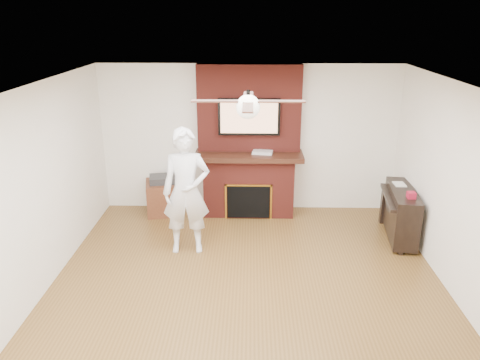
{
  "coord_description": "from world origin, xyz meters",
  "views": [
    {
      "loc": [
        0.03,
        -4.94,
        3.26
      ],
      "look_at": [
        -0.11,
        0.9,
        1.17
      ],
      "focal_mm": 35.0,
      "sensor_mm": 36.0,
      "label": 1
    }
  ],
  "objects_px": {
    "side_table": "(164,196)",
    "piano": "(401,212)",
    "person": "(186,192)",
    "fireplace": "(249,157)"
  },
  "relations": [
    {
      "from": "fireplace",
      "to": "person",
      "type": "height_order",
      "value": "fireplace"
    },
    {
      "from": "side_table",
      "to": "piano",
      "type": "xyz_separation_m",
      "value": [
        3.76,
        -0.88,
        0.11
      ]
    },
    {
      "from": "fireplace",
      "to": "piano",
      "type": "distance_m",
      "value": 2.56
    },
    {
      "from": "fireplace",
      "to": "side_table",
      "type": "distance_m",
      "value": 1.61
    },
    {
      "from": "side_table",
      "to": "piano",
      "type": "bearing_deg",
      "value": -24.67
    },
    {
      "from": "fireplace",
      "to": "piano",
      "type": "relative_size",
      "value": 2.03
    },
    {
      "from": "side_table",
      "to": "piano",
      "type": "relative_size",
      "value": 0.55
    },
    {
      "from": "person",
      "to": "piano",
      "type": "bearing_deg",
      "value": 3.08
    },
    {
      "from": "fireplace",
      "to": "side_table",
      "type": "relative_size",
      "value": 3.68
    },
    {
      "from": "side_table",
      "to": "piano",
      "type": "distance_m",
      "value": 3.87
    }
  ]
}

